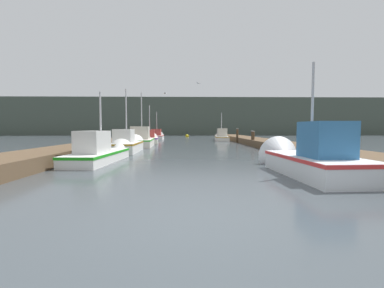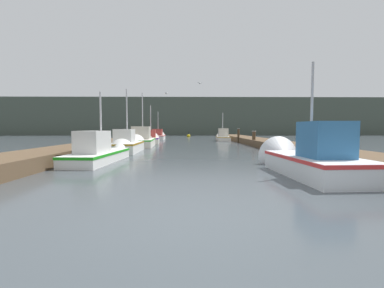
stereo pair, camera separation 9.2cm
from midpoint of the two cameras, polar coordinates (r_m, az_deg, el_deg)
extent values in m
plane|color=#3D4449|center=(4.09, 1.69, -17.44)|extent=(200.00, 200.00, 0.00)
cube|color=brown|center=(20.75, -17.81, 0.03)|extent=(2.37, 40.00, 0.52)
cube|color=brown|center=(20.86, 16.96, 0.06)|extent=(2.37, 40.00, 0.52)
cube|color=#424C42|center=(60.99, -0.72, 5.85)|extent=(120.00, 16.00, 7.89)
cube|color=silver|center=(8.66, 25.96, -4.45)|extent=(1.91, 3.91, 0.63)
cube|color=red|center=(8.63, 26.01, -2.76)|extent=(1.94, 3.94, 0.10)
cone|color=silver|center=(10.79, 19.69, -2.79)|extent=(1.68, 1.03, 1.64)
cube|color=#2D6699|center=(8.17, 27.77, 0.88)|extent=(1.19, 1.26, 1.02)
cylinder|color=#B2B2B7|center=(8.85, 25.35, 7.08)|extent=(0.08, 0.08, 2.86)
cube|color=silver|center=(11.76, -19.84, -2.71)|extent=(1.65, 4.41, 0.46)
cube|color=#1B9718|center=(11.74, -19.86, -1.89)|extent=(1.68, 4.44, 0.10)
cone|color=silver|center=(14.26, -15.75, -1.57)|extent=(1.39, 1.11, 1.33)
cube|color=silver|center=(11.21, -20.97, 0.45)|extent=(1.05, 1.62, 0.90)
cylinder|color=#B2B2B7|center=(12.00, -19.40, 4.73)|extent=(0.08, 0.08, 2.60)
cube|color=silver|center=(16.24, -14.23, -0.68)|extent=(1.62, 3.84, 0.61)
cube|color=#986D19|center=(16.22, -14.24, 0.18)|extent=(1.65, 3.88, 0.10)
cone|color=silver|center=(18.57, -12.64, -0.14)|extent=(1.50, 0.99, 1.48)
cube|color=silver|center=(15.73, -14.64, 1.75)|extent=(1.06, 1.30, 0.80)
cylinder|color=#B2B2B7|center=(16.49, -14.12, 6.14)|extent=(0.08, 0.08, 3.28)
cube|color=silver|center=(21.07, -10.87, 0.31)|extent=(2.07, 5.15, 0.62)
cube|color=green|center=(21.06, -10.88, 0.99)|extent=(2.10, 5.18, 0.10)
cone|color=silver|center=(24.04, -10.03, 0.71)|extent=(1.75, 1.01, 1.70)
cube|color=#B2AD9E|center=(20.41, -11.10, 2.47)|extent=(1.42, 1.53, 0.99)
cylinder|color=#B2B2B7|center=(21.44, -10.82, 6.19)|extent=(0.08, 0.08, 3.74)
cube|color=silver|center=(25.38, -9.07, 0.83)|extent=(1.98, 4.35, 0.58)
cube|color=#5D15A6|center=(25.37, -9.07, 1.35)|extent=(2.02, 4.39, 0.10)
cone|color=silver|center=(27.90, -8.80, 1.07)|extent=(1.59, 0.97, 1.52)
cube|color=#99332D|center=(24.83, -9.14, 2.27)|extent=(1.10, 1.44, 0.72)
cylinder|color=#B2B2B7|center=(25.68, -9.07, 4.99)|extent=(0.08, 0.08, 3.11)
cube|color=silver|center=(30.32, 6.96, 1.21)|extent=(1.63, 4.57, 0.51)
cube|color=olive|center=(30.31, 6.96, 1.58)|extent=(1.67, 4.61, 0.10)
cone|color=silver|center=(32.98, 6.58, 1.40)|extent=(1.36, 0.93, 1.31)
cube|color=#B2AD9E|center=(29.73, 7.05, 2.57)|extent=(1.16, 1.40, 0.95)
cylinder|color=#B2B2B7|center=(30.63, 6.93, 4.32)|extent=(0.08, 0.08, 2.79)
cube|color=silver|center=(33.60, -7.50, 1.49)|extent=(1.79, 4.08, 0.58)
cube|color=red|center=(33.60, -7.50, 1.88)|extent=(1.82, 4.11, 0.10)
cone|color=silver|center=(35.97, -7.17, 1.62)|extent=(1.62, 0.77, 1.60)
cube|color=#99332D|center=(33.09, -7.58, 2.64)|extent=(1.23, 1.63, 0.79)
cylinder|color=#B2B2B7|center=(33.89, -7.48, 4.56)|extent=(0.08, 0.08, 3.04)
cylinder|color=#473523|center=(26.43, 10.37, 1.81)|extent=(0.22, 0.22, 1.40)
cylinder|color=silver|center=(26.42, 10.39, 3.37)|extent=(0.26, 0.26, 0.04)
cylinder|color=#473523|center=(21.40, 13.69, 1.12)|extent=(0.27, 0.27, 1.21)
cylinder|color=silver|center=(21.39, 13.71, 2.79)|extent=(0.32, 0.32, 0.04)
cylinder|color=#473523|center=(37.82, 6.99, 2.33)|extent=(0.30, 0.30, 1.38)
cylinder|color=silver|center=(37.82, 6.99, 3.40)|extent=(0.34, 0.34, 0.04)
sphere|color=gold|center=(42.80, -0.70, 1.78)|extent=(0.60, 0.60, 0.60)
cylinder|color=black|center=(42.79, -0.71, 2.51)|extent=(0.06, 0.06, 0.50)
ellipsoid|color=white|center=(23.31, -5.67, 11.10)|extent=(0.28, 0.15, 0.12)
cube|color=gray|center=(23.18, -5.69, 11.19)|extent=(0.13, 0.28, 0.07)
cube|color=gray|center=(23.45, -5.65, 11.10)|extent=(0.13, 0.28, 0.07)
ellipsoid|color=white|center=(26.48, 1.85, 13.33)|extent=(0.29, 0.30, 0.12)
cube|color=gray|center=(26.39, 1.63, 13.41)|extent=(0.28, 0.27, 0.07)
cube|color=gray|center=(26.57, 2.07, 13.33)|extent=(0.28, 0.27, 0.07)
camera|label=1|loc=(0.05, -89.78, 0.01)|focal=24.00mm
camera|label=2|loc=(0.05, 90.22, -0.01)|focal=24.00mm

